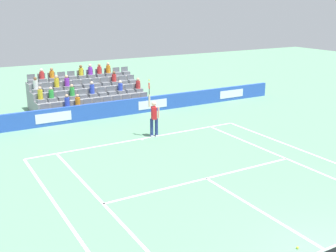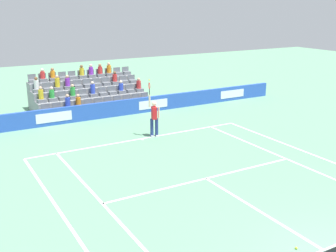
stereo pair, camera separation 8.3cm
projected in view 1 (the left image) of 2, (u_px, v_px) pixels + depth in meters
name	position (u px, v px, depth m)	size (l,w,h in m)	color
line_baseline	(141.00, 139.00, 20.18)	(10.97, 0.10, 0.01)	white
line_service	(206.00, 178.00, 15.63)	(8.23, 0.10, 0.01)	white
line_centre_service	(266.00, 214.00, 12.97)	(0.10, 6.40, 0.01)	white
line_singles_sideline_left	(109.00, 209.00, 13.27)	(0.10, 11.89, 0.01)	white
line_singles_sideline_right	(294.00, 162.00, 17.23)	(0.10, 11.89, 0.01)	white
line_doubles_sideline_left	(66.00, 220.00, 12.61)	(0.10, 11.89, 0.01)	white
line_doubles_sideline_right	(317.00, 156.00, 17.89)	(0.10, 11.89, 0.01)	white
line_centre_mark	(142.00, 139.00, 20.10)	(0.10, 0.20, 0.01)	white
sponsor_barrier	(106.00, 110.00, 23.78)	(24.01, 0.22, 0.92)	blue
tennis_player	(154.00, 117.00, 20.27)	(0.51, 0.42, 2.85)	navy
stadium_stand	(88.00, 96.00, 26.15)	(6.82, 3.80, 2.57)	gray
loose_tennis_ball	(298.00, 248.00, 11.15)	(0.07, 0.07, 0.07)	#D1E533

